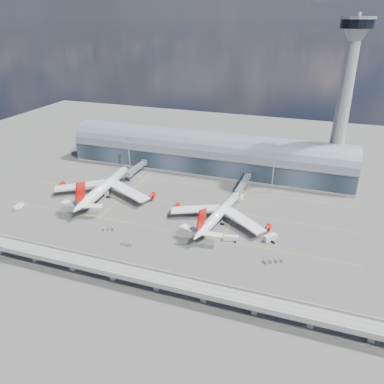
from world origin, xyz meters
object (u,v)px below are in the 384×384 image
(service_truck_0, at_px, (19,207))
(service_truck_1, at_px, (83,207))
(control_tower, at_px, (343,105))
(floodlight_mast_left, at_px, (129,154))
(service_truck_2, at_px, (231,238))
(cargo_train_2, at_px, (274,261))
(service_truck_3, at_px, (270,238))
(service_truck_5, at_px, (107,193))
(cargo_train_0, at_px, (109,229))
(cargo_train_1, at_px, (127,244))
(airliner_left, at_px, (104,187))
(floodlight_mast_right, at_px, (273,172))
(service_truck_4, at_px, (240,198))
(airliner_right, at_px, (219,214))

(service_truck_0, bearing_deg, service_truck_1, 20.99)
(control_tower, bearing_deg, service_truck_1, -147.06)
(floodlight_mast_left, distance_m, service_truck_2, 110.65)
(service_truck_2, height_order, cargo_train_2, service_truck_2)
(service_truck_3, bearing_deg, service_truck_5, -147.63)
(service_truck_2, bearing_deg, cargo_train_0, 87.30)
(service_truck_1, bearing_deg, cargo_train_0, -88.49)
(cargo_train_0, height_order, cargo_train_1, cargo_train_1)
(service_truck_5, bearing_deg, service_truck_3, -32.40)
(airliner_left, xyz_separation_m, service_truck_5, (0.14, 2.38, -4.68))
(service_truck_0, xyz_separation_m, cargo_train_1, (77.02, -13.18, -0.65))
(control_tower, height_order, service_truck_2, control_tower)
(control_tower, relative_size, service_truck_2, 13.37)
(floodlight_mast_right, distance_m, service_truck_5, 104.24)
(service_truck_3, distance_m, cargo_train_1, 70.47)
(cargo_train_1, bearing_deg, service_truck_3, -64.04)
(floodlight_mast_right, relative_size, service_truck_4, 4.77)
(service_truck_1, height_order, service_truck_5, service_truck_1)
(cargo_train_0, bearing_deg, service_truck_4, -24.68)
(service_truck_0, xyz_separation_m, service_truck_2, (123.56, 7.85, -0.04))
(airliner_left, height_order, service_truck_2, airliner_left)
(floodlight_mast_right, height_order, service_truck_0, floodlight_mast_right)
(airliner_left, bearing_deg, service_truck_3, -13.15)
(cargo_train_2, bearing_deg, airliner_left, 97.29)
(airliner_right, height_order, service_truck_0, airliner_right)
(floodlight_mast_right, height_order, service_truck_5, floodlight_mast_right)
(floodlight_mast_right, xyz_separation_m, airliner_left, (-96.36, -40.53, -7.66))
(airliner_right, bearing_deg, airliner_left, -178.00)
(airliner_left, height_order, cargo_train_2, airliner_left)
(airliner_left, xyz_separation_m, cargo_train_2, (108.63, -34.66, -5.11))
(cargo_train_0, bearing_deg, floodlight_mast_right, -23.61)
(service_truck_5, bearing_deg, control_tower, 4.92)
(service_truck_1, xyz_separation_m, cargo_train_1, (42.19, -25.97, -0.54))
(service_truck_5, relative_size, cargo_train_1, 0.81)
(service_truck_2, distance_m, service_truck_5, 89.50)
(control_tower, relative_size, airliner_right, 1.74)
(airliner_right, distance_m, cargo_train_2, 43.22)
(floodlight_mast_right, bearing_deg, floodlight_mast_left, 180.00)
(service_truck_2, distance_m, service_truck_3, 19.46)
(service_truck_1, xyz_separation_m, service_truck_4, (83.29, 40.25, 0.21))
(floodlight_mast_left, relative_size, service_truck_2, 3.34)
(service_truck_0, distance_m, cargo_train_0, 61.58)
(airliner_right, distance_m, service_truck_0, 115.44)
(service_truck_5, distance_m, cargo_train_0, 44.17)
(service_truck_1, height_order, service_truck_4, service_truck_4)
(service_truck_1, bearing_deg, cargo_train_1, -88.35)
(service_truck_2, distance_m, service_truck_4, 45.51)
(airliner_right, height_order, service_truck_3, airliner_right)
(service_truck_2, bearing_deg, service_truck_3, -84.16)
(floodlight_mast_left, xyz_separation_m, floodlight_mast_right, (100.00, 0.00, 0.00))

